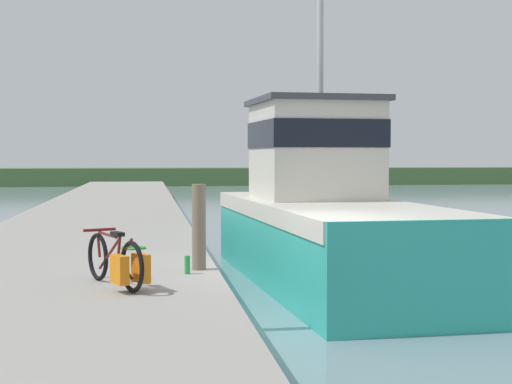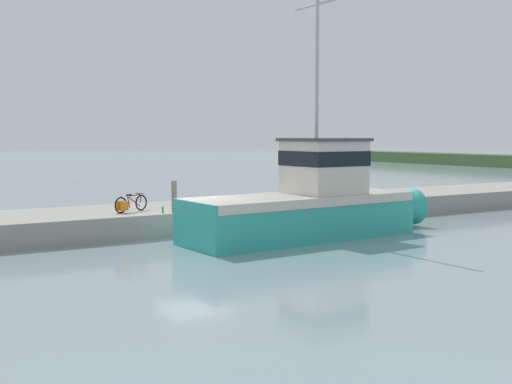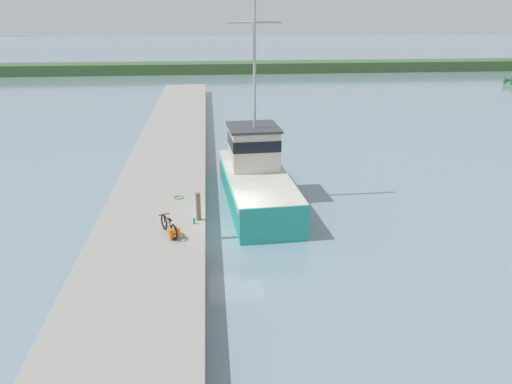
{
  "view_description": "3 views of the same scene",
  "coord_description": "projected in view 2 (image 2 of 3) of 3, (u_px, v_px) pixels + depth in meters",
  "views": [
    {
      "loc": [
        -2.32,
        -11.36,
        2.56
      ],
      "look_at": [
        -0.3,
        3.09,
        1.89
      ],
      "focal_mm": 55.0,
      "sensor_mm": 36.0,
      "label": 1
    },
    {
      "loc": [
        21.08,
        -10.0,
        3.87
      ],
      "look_at": [
        -0.0,
        2.65,
        1.72
      ],
      "focal_mm": 45.0,
      "sensor_mm": 36.0,
      "label": 2
    },
    {
      "loc": [
        -0.98,
        -19.78,
        9.47
      ],
      "look_at": [
        1.2,
        3.36,
        0.82
      ],
      "focal_mm": 35.0,
      "sensor_mm": 36.0,
      "label": 3
    }
  ],
  "objects": [
    {
      "name": "bicycle_touring",
      "position": [
        128.0,
        204.0,
        24.84
      ],
      "size": [
        0.87,
        1.59,
        0.7
      ],
      "rotation": [
        0.0,
        0.0,
        0.43
      ],
      "color": "black",
      "rests_on": "dock_pier"
    },
    {
      "name": "fishing_boat_main",
      "position": [
        312.0,
        202.0,
        24.52
      ],
      "size": [
        3.57,
        11.04,
        10.46
      ],
      "rotation": [
        0.0,
        0.0,
        0.06
      ],
      "color": "teal",
      "rests_on": "ground_plane"
    },
    {
      "name": "mooring_post",
      "position": [
        174.0,
        197.0,
        24.64
      ],
      "size": [
        0.2,
        0.2,
        1.24
      ],
      "primitive_type": "cylinder",
      "color": "#756651",
      "rests_on": "dock_pier"
    },
    {
      "name": "dock_pier",
      "position": [
        156.0,
        219.0,
        26.51
      ],
      "size": [
        4.63,
        80.0,
        0.92
      ],
      "primitive_type": "cube",
      "color": "gray",
      "rests_on": "ground_plane"
    },
    {
      "name": "hose_coil",
      "position": [
        225.0,
        206.0,
        26.94
      ],
      "size": [
        0.45,
        0.45,
        0.04
      ],
      "primitive_type": "torus",
      "color": "green",
      "rests_on": "dock_pier"
    },
    {
      "name": "ground_plane",
      "position": [
        194.0,
        242.0,
        23.47
      ],
      "size": [
        320.0,
        320.0,
        0.0
      ],
      "primitive_type": "plane",
      "color": "gray"
    },
    {
      "name": "water_bottle_on_curb",
      "position": [
        163.0,
        210.0,
        24.64
      ],
      "size": [
        0.08,
        0.08,
        0.26
      ],
      "primitive_type": "cylinder",
      "color": "green",
      "rests_on": "dock_pier"
    }
  ]
}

